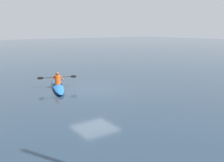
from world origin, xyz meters
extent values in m
plane|color=#1E2D3D|center=(0.00, 0.00, 0.00)|extent=(160.00, 160.00, 0.00)
ellipsoid|color=#1959A5|center=(1.66, -1.67, 0.13)|extent=(2.08, 4.47, 0.27)
torus|color=black|center=(1.69, -1.59, 0.25)|extent=(0.72, 0.72, 0.04)
cylinder|color=black|center=(1.21, -2.95, 0.26)|extent=(0.18, 0.18, 0.02)
cylinder|color=#E04C14|center=(1.67, -1.64, 0.54)|extent=(0.35, 0.35, 0.54)
sphere|color=brown|center=(1.67, -1.64, 0.92)|extent=(0.21, 0.21, 0.21)
cylinder|color=black|center=(1.60, -1.83, 0.66)|extent=(1.93, 0.70, 0.03)
ellipsoid|color=black|center=(2.56, -2.17, 0.66)|extent=(0.39, 0.17, 0.17)
ellipsoid|color=black|center=(0.64, -1.50, 0.66)|extent=(0.39, 0.17, 0.17)
cylinder|color=brown|center=(1.90, -1.81, 0.61)|extent=(0.31, 0.17, 0.34)
cylinder|color=brown|center=(1.38, -1.63, 0.61)|extent=(0.25, 0.26, 0.34)
camera|label=1|loc=(7.75, 12.63, 3.61)|focal=40.07mm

